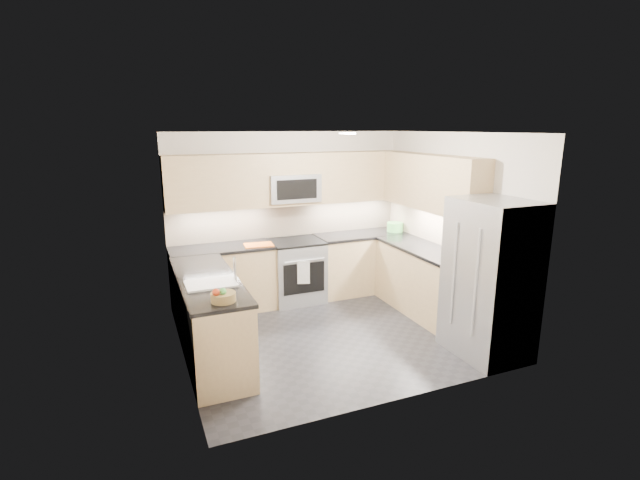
{
  "coord_description": "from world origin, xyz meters",
  "views": [
    {
      "loc": [
        -2.22,
        -4.98,
        2.56
      ],
      "look_at": [
        0.0,
        0.35,
        1.15
      ],
      "focal_mm": 26.0,
      "sensor_mm": 36.0,
      "label": 1
    }
  ],
  "objects": [
    {
      "name": "fridge_handle_right",
      "position": [
        1.08,
        -0.97,
        0.95
      ],
      "size": [
        0.02,
        0.02,
        1.2
      ],
      "primitive_type": "cylinder",
      "color": "#B2B5BA",
      "rests_on": "refrigerator"
    },
    {
      "name": "fruit_apple",
      "position": [
        -1.55,
        -0.82,
        1.05
      ],
      "size": [
        0.07,
        0.07,
        0.07
      ],
      "primitive_type": "sphere",
      "color": "#BD3615",
      "rests_on": "fruit_basket"
    },
    {
      "name": "cutting_board",
      "position": [
        -0.59,
        1.19,
        0.95
      ],
      "size": [
        0.43,
        0.32,
        0.01
      ],
      "primitive_type": "cube",
      "rotation": [
        0.0,
        0.0,
        -0.1
      ],
      "color": "orange",
      "rests_on": "countertop_back_left"
    },
    {
      "name": "faucet",
      "position": [
        -1.24,
        -0.25,
        1.08
      ],
      "size": [
        0.03,
        0.03,
        0.28
      ],
      "primitive_type": "cylinder",
      "color": "silver",
      "rests_on": "countertop_peninsula"
    },
    {
      "name": "base_cab_peninsula",
      "position": [
        -1.5,
        0.0,
        0.45
      ],
      "size": [
        0.6,
        2.0,
        0.9
      ],
      "primitive_type": "cube",
      "color": "tan",
      "rests_on": "floor"
    },
    {
      "name": "base_cab_back_right",
      "position": [
        1.09,
        1.3,
        0.45
      ],
      "size": [
        1.42,
        0.6,
        0.9
      ],
      "primitive_type": "cube",
      "color": "tan",
      "rests_on": "floor"
    },
    {
      "name": "countertop_peninsula",
      "position": [
        -1.5,
        0.0,
        0.92
      ],
      "size": [
        0.63,
        2.0,
        0.04
      ],
      "primitive_type": "cube",
      "color": "black",
      "rests_on": "base_cab_peninsula"
    },
    {
      "name": "oven_handle",
      "position": [
        0.0,
        0.93,
        0.72
      ],
      "size": [
        0.6,
        0.02,
        0.02
      ],
      "primitive_type": "cylinder",
      "rotation": [
        0.0,
        1.57,
        0.0
      ],
      "color": "#B2B5BA",
      "rests_on": "gas_range"
    },
    {
      "name": "upper_cab_right",
      "position": [
        1.62,
        0.28,
        1.83
      ],
      "size": [
        0.35,
        1.95,
        0.75
      ],
      "primitive_type": "cube",
      "color": "tan",
      "rests_on": "wall_right"
    },
    {
      "name": "wall_left",
      "position": [
        -1.8,
        0.0,
        1.25
      ],
      "size": [
        0.02,
        3.2,
        2.5
      ],
      "primitive_type": "cube",
      "color": "beige",
      "rests_on": "floor"
    },
    {
      "name": "range_cooktop",
      "position": [
        0.0,
        1.28,
        0.92
      ],
      "size": [
        0.76,
        0.65,
        0.03
      ],
      "primitive_type": "cube",
      "color": "black",
      "rests_on": "gas_range"
    },
    {
      "name": "backsplash_back",
      "position": [
        0.0,
        1.6,
        1.2
      ],
      "size": [
        3.6,
        0.01,
        0.51
      ],
      "primitive_type": "cube",
      "color": "#C2A78C",
      "rests_on": "wall_back"
    },
    {
      "name": "ceiling",
      "position": [
        0.0,
        0.0,
        2.5
      ],
      "size": [
        3.6,
        3.2,
        0.02
      ],
      "primitive_type": "cube",
      "color": "beige",
      "rests_on": "wall_back"
    },
    {
      "name": "upper_cab_back",
      "position": [
        0.0,
        1.43,
        1.83
      ],
      "size": [
        3.6,
        0.35,
        0.75
      ],
      "primitive_type": "cube",
      "color": "tan",
      "rests_on": "wall_back"
    },
    {
      "name": "gas_range",
      "position": [
        0.0,
        1.28,
        0.46
      ],
      "size": [
        0.76,
        0.65,
        0.91
      ],
      "primitive_type": "cube",
      "color": "#9DA0A5",
      "rests_on": "floor"
    },
    {
      "name": "base_cab_back_left",
      "position": [
        -1.09,
        1.3,
        0.45
      ],
      "size": [
        1.42,
        0.6,
        0.9
      ],
      "primitive_type": "cube",
      "color": "tan",
      "rests_on": "floor"
    },
    {
      "name": "countertop_back_right",
      "position": [
        1.09,
        1.3,
        0.92
      ],
      "size": [
        1.42,
        0.63,
        0.04
      ],
      "primitive_type": "cube",
      "color": "black",
      "rests_on": "base_cab_back_right"
    },
    {
      "name": "countertop_right",
      "position": [
        1.5,
        0.15,
        0.92
      ],
      "size": [
        0.63,
        1.7,
        0.04
      ],
      "primitive_type": "cube",
      "color": "black",
      "rests_on": "base_cab_right"
    },
    {
      "name": "utensil_bowl",
      "position": [
        1.66,
        1.22,
        1.01
      ],
      "size": [
        0.33,
        0.33,
        0.14
      ],
      "primitive_type": "cylinder",
      "rotation": [
        0.0,
        0.0,
        0.4
      ],
      "color": "#4B9F44",
      "rests_on": "countertop_back_right"
    },
    {
      "name": "wall_right",
      "position": [
        1.8,
        0.0,
        1.25
      ],
      "size": [
        0.02,
        3.2,
        2.5
      ],
      "primitive_type": "cube",
      "color": "beige",
      "rests_on": "floor"
    },
    {
      "name": "microwave",
      "position": [
        0.0,
        1.4,
        1.7
      ],
      "size": [
        0.76,
        0.4,
        0.4
      ],
      "primitive_type": "cube",
      "color": "gray",
      "rests_on": "upper_cab_back"
    },
    {
      "name": "oven_door_glass",
      "position": [
        0.0,
        0.95,
        0.45
      ],
      "size": [
        0.62,
        0.02,
        0.45
      ],
      "primitive_type": "cube",
      "color": "black",
      "rests_on": "gas_range"
    },
    {
      "name": "wall_front",
      "position": [
        0.0,
        -1.6,
        1.25
      ],
      "size": [
        3.6,
        0.02,
        2.5
      ],
      "primitive_type": "cube",
      "color": "beige",
      "rests_on": "floor"
    },
    {
      "name": "countertop_back_left",
      "position": [
        -1.09,
        1.3,
        0.92
      ],
      "size": [
        1.42,
        0.63,
        0.04
      ],
      "primitive_type": "cube",
      "color": "black",
      "rests_on": "base_cab_back_left"
    },
    {
      "name": "fruit_basket",
      "position": [
        -1.47,
        -0.79,
        0.98
      ],
      "size": [
        0.25,
        0.25,
        0.09
      ],
      "primitive_type": "cylinder",
      "rotation": [
        0.0,
        0.0,
        -0.06
      ],
      "color": "olive",
      "rests_on": "countertop_peninsula"
    },
    {
      "name": "wall_back",
      "position": [
        0.0,
        1.6,
        1.25
      ],
      "size": [
        3.6,
        0.02,
        2.5
      ],
      "primitive_type": "cube",
      "color": "beige",
      "rests_on": "floor"
    },
    {
      "name": "microwave_door",
      "position": [
        0.0,
        1.2,
        1.7
      ],
      "size": [
        0.6,
        0.01,
        0.28
      ],
      "primitive_type": "cube",
      "color": "black",
      "rests_on": "microwave"
    },
    {
      "name": "backsplash_right",
      "position": [
        1.8,
        0.45,
        1.2
      ],
      "size": [
        0.01,
        2.3,
        0.51
      ],
      "primitive_type": "cube",
      "color": "#C2A78C",
      "rests_on": "wall_right"
    },
    {
      "name": "sink_basin",
      "position": [
        -1.5,
        -0.25,
        0.88
      ],
      "size": [
        0.52,
        0.38,
        0.16
      ],
      "primitive_type": "cube",
      "color": "white",
      "rests_on": "base_cab_peninsula"
    },
    {
      "name": "dish_towel_check",
      "position": [
        -0.02,
        0.91,
        0.55
      ],
      "size": [
        0.17,
        0.07,
        0.33
      ],
      "primitive_type": "cube",
      "rotation": [
        0.0,
        0.0,
        -0.34
      ],
      "color": "white",
      "rests_on": "oven_handle"
    },
    {
      "name": "fridge_handle_left",
      "position": [
        1.08,
        -1.33,
        0.95
      ],
      "size": [
        0.02,
        0.02,
        1.2
      ],
      "primitive_type": "cylinder",
      "color": "#B2B5BA",
      "rests_on": "refrigerator"
    },
    {
      "name": "refrigerator",
      "position": [
        1.45,
        -1.15,
        0.9
      ],
      "size": [
        0.7,
        0.9,
        1.8
      ],
      "primitive_type": "cube",
      "color": "#94969B",
      "rests_on": "floor"
    },
    {
      "name": "floor",
      "position": [
        0.0,
        0.0,
        0.0
      ],
      "size": [
        3.6,
        3.2,
        0.0
      ],
      "primitive_type": "cube",
      "color": "#232227",
      "rests_on": "ground"
    },
    {
      "name": "fruit_pear",
      "position": [
        -1.48,
        -0.82,
        1.05
      ],
      "size": [
        0.06,
        0.06,
        0.06
      ],
      "primitive_type": "sphere",
      "color": "#54C152",
      "rests_on": "fruit_basket"
    },
    {
      "name": "base_cab_right",
      "position": [
        1.5,
        0.15,
        0.45
      ],
      "size": [
        0.6,
        1.7,
        0.9
      ],
      "primitive_type": "cube",
      "color": "tan",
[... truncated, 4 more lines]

